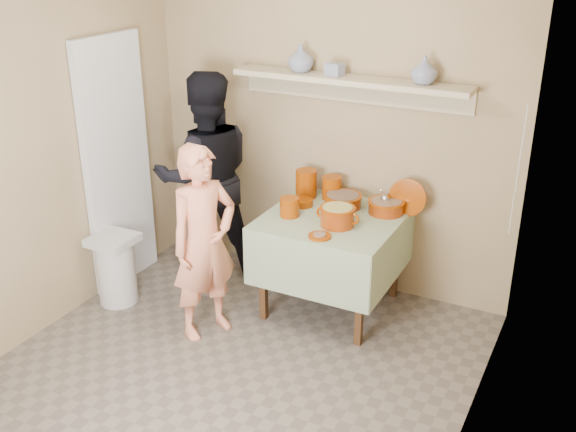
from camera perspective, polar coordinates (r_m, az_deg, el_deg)
The scene contains 22 objects.
ground at distance 4.46m, azimuth -6.30°, elevation -14.40°, with size 3.50×3.50×0.00m, color #665A50.
tile_panel at distance 5.47m, azimuth -14.25°, elevation 4.24°, with size 0.06×0.70×2.00m, color silver.
plate_stack_a at distance 5.27m, azimuth 1.55°, elevation 2.75°, with size 0.17×0.17×0.22m, color #7D2C01.
plate_stack_b at distance 5.25m, azimuth 3.74°, elevation 2.39°, with size 0.15×0.15×0.18m, color #7D2C01.
bowl_stack at distance 4.92m, azimuth 0.13°, elevation 0.77°, with size 0.14×0.14×0.14m, color #7D2C01.
empty_bowl at distance 5.13m, azimuth 1.19°, elevation 1.17°, with size 0.17×0.17×0.05m, color #7D2C01.
propped_lid at distance 5.04m, azimuth 10.07°, elevation 1.54°, with size 0.28×0.28×0.02m, color #7D2C01.
vase_right at distance 4.81m, azimuth 11.46°, elevation 12.00°, with size 0.18×0.18×0.19m, color navy.
vase_left at distance 5.13m, azimuth 1.08°, elevation 13.21°, with size 0.19×0.19×0.20m, color navy.
ceramic_box at distance 5.02m, azimuth 3.96°, elevation 12.28°, with size 0.13×0.09×0.09m, color navy.
person_cook at distance 4.70m, azimuth -7.12°, elevation -2.26°, with size 0.52×0.34×1.41m, color #F18B68.
person_helper at distance 5.48m, azimuth -6.96°, elevation 3.28°, with size 0.83×0.65×1.72m, color black.
room_shell at distance 3.71m, azimuth -7.38°, elevation 5.72°, with size 3.04×3.54×2.62m.
serving_table at distance 5.00m, azimuth 3.78°, elevation -1.31°, with size 0.97×0.97×0.76m.
cazuela_meat_a at distance 5.11m, azimuth 4.65°, elevation 1.40°, with size 0.30×0.30×0.10m.
cazuela_meat_b at distance 5.04m, azimuth 8.31°, elevation 0.88°, with size 0.28×0.28×0.10m.
ladle at distance 5.03m, azimuth 8.22°, elevation 1.50°, with size 0.08×0.26×0.19m.
cazuela_rice at distance 4.77m, azimuth 4.20°, elevation 0.12°, with size 0.33×0.25×0.14m.
front_plate at distance 4.61m, azimuth 2.69°, elevation -1.69°, with size 0.16×0.16×0.03m.
wall_shelf at distance 5.02m, azimuth 5.29°, elevation 11.17°, with size 1.80×0.25×0.21m.
trash_bin at distance 5.40m, azimuth -14.35°, elevation -4.33°, with size 0.32×0.32×0.56m.
electrical_cord at distance 4.66m, azimuth 18.90°, elevation 3.64°, with size 0.01×0.05×0.90m.
Camera 1 is at (2.02, -2.91, 2.72)m, focal length 42.00 mm.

